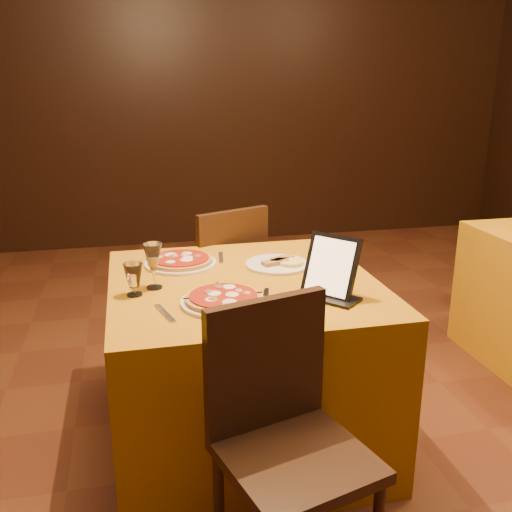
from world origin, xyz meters
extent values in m
cube|color=#5E2D19|center=(0.00, 0.00, -0.01)|extent=(6.00, 7.00, 0.01)
cube|color=black|center=(0.00, 3.50, 1.40)|extent=(6.00, 0.01, 2.80)
cube|color=#B3730B|center=(-0.36, 0.21, 0.38)|extent=(1.10, 1.10, 0.75)
cylinder|color=white|center=(-0.49, -0.03, 0.76)|extent=(0.32, 0.32, 0.01)
cylinder|color=#AD4C23|center=(-0.49, -0.03, 0.77)|extent=(0.29, 0.29, 0.02)
cylinder|color=white|center=(-0.60, 0.47, 0.76)|extent=(0.32, 0.32, 0.01)
cylinder|color=#AD4C23|center=(-0.60, 0.47, 0.77)|extent=(0.29, 0.29, 0.02)
cylinder|color=white|center=(-0.18, 0.36, 0.76)|extent=(0.29, 0.29, 0.01)
cylinder|color=olive|center=(-0.18, 0.36, 0.77)|extent=(0.18, 0.18, 0.02)
cube|color=black|center=(-0.07, -0.03, 0.87)|extent=(0.21, 0.23, 0.24)
cube|color=silver|center=(-0.34, -0.06, 0.75)|extent=(0.08, 0.20, 0.01)
cube|color=#ABABB1|center=(-0.71, -0.08, 0.75)|extent=(0.07, 0.18, 0.01)
cube|color=#BBB9C1|center=(-0.41, 0.54, 0.75)|extent=(0.04, 0.17, 0.01)
camera|label=1|loc=(-0.81, -1.99, 1.56)|focal=40.00mm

